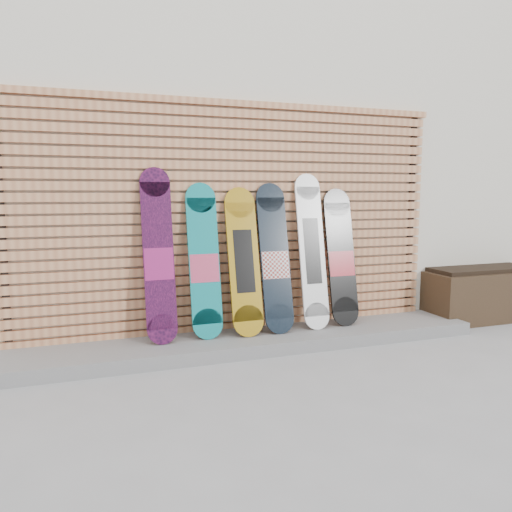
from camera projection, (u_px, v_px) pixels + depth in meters
The scene contains 11 objects.
ground at pixel (288, 370), 4.07m from camera, with size 80.00×80.00×0.00m, color gray.
building at pixel (227, 168), 7.28m from camera, with size 12.00×5.00×3.60m, color silver.
concrete_step at pixel (245, 341), 4.65m from camera, with size 4.60×0.70×0.12m, color slate.
slat_wall at pixel (235, 217), 4.78m from camera, with size 4.26×0.08×2.29m.
planter_box at pixel (481, 294), 5.67m from camera, with size 1.34×0.56×0.60m.
snowboard_0 at pixel (159, 256), 4.39m from camera, with size 0.27×0.32×1.55m.
snowboard_1 at pixel (204, 262), 4.54m from camera, with size 0.28×0.30×1.41m.
snowboard_2 at pixel (244, 261), 4.65m from camera, with size 0.29×0.35×1.37m.
snowboard_3 at pixel (275, 259), 4.74m from camera, with size 0.29×0.35×1.42m.
snowboard_4 at pixel (312, 251), 4.88m from camera, with size 0.26×0.33×1.51m.
snowboard_5 at pixel (341, 258), 5.01m from camera, with size 0.29×0.31×1.36m.
Camera 1 is at (-1.55, -3.61, 1.44)m, focal length 35.00 mm.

